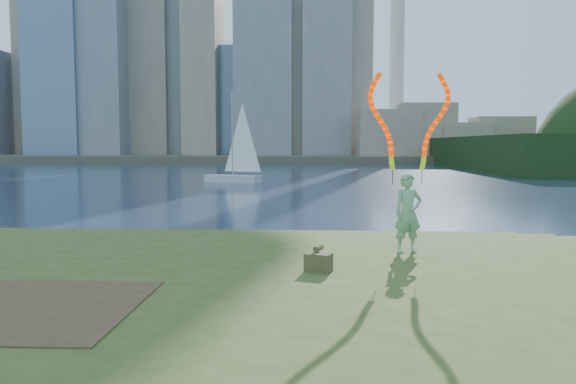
{
  "coord_description": "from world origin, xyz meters",
  "views": [
    {
      "loc": [
        1.84,
        -10.6,
        3.05
      ],
      "look_at": [
        1.31,
        1.0,
        2.06
      ],
      "focal_mm": 35.0,
      "sensor_mm": 36.0,
      "label": 1
    }
  ],
  "objects": [
    {
      "name": "woman_with_ribbons",
      "position": [
        3.8,
        1.09,
        2.21
      ],
      "size": [
        1.99,
        0.69,
        4.04
      ],
      "rotation": [
        0.0,
        0.0,
        0.28
      ],
      "color": "#1A7427",
      "rests_on": "grassy_knoll"
    },
    {
      "name": "dirt_patch",
      "position": [
        -2.2,
        -3.2,
        0.81
      ],
      "size": [
        3.2,
        3.0,
        0.02
      ],
      "primitive_type": "cube",
      "color": "#47331E",
      "rests_on": "grassy_knoll"
    },
    {
      "name": "sailboat",
      "position": [
        -4.44,
        33.99,
        1.24
      ],
      "size": [
        4.73,
        2.87,
        7.22
      ],
      "rotation": [
        0.0,
        0.0,
        -0.35
      ],
      "color": "beige",
      "rests_on": "ground"
    },
    {
      "name": "far_shore",
      "position": [
        0.0,
        95.0,
        0.6
      ],
      "size": [
        320.0,
        40.0,
        1.2
      ],
      "primitive_type": "cube",
      "color": "#4C4738",
      "rests_on": "ground"
    },
    {
      "name": "canvas_bag",
      "position": [
        1.93,
        -0.75,
        0.98
      ],
      "size": [
        0.53,
        0.6,
        0.43
      ],
      "rotation": [
        0.0,
        0.0,
        -0.35
      ],
      "color": "#444324",
      "rests_on": "grassy_knoll"
    },
    {
      "name": "grassy_knoll",
      "position": [
        0.0,
        -2.3,
        0.34
      ],
      "size": [
        20.0,
        18.0,
        0.8
      ],
      "color": "#39491A",
      "rests_on": "ground"
    },
    {
      "name": "ground",
      "position": [
        0.0,
        0.0,
        0.0
      ],
      "size": [
        320.0,
        320.0,
        0.0
      ],
      "primitive_type": "plane",
      "color": "#1B2944",
      "rests_on": "ground"
    }
  ]
}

